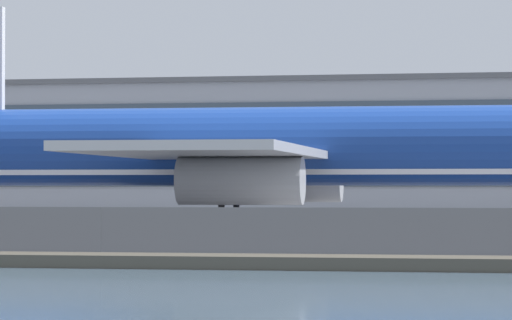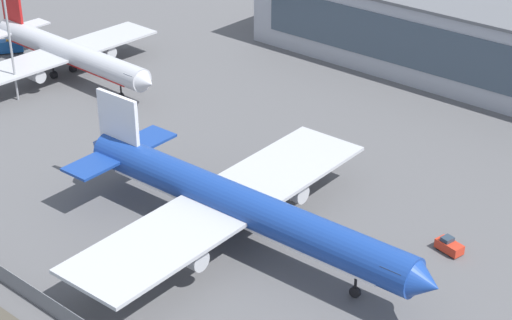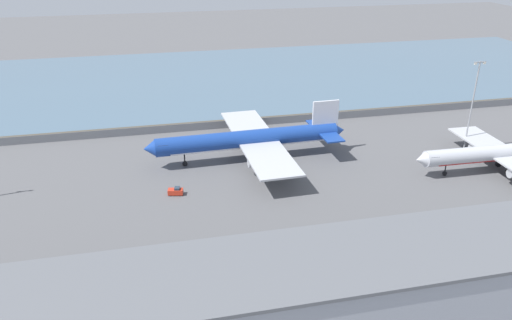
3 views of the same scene
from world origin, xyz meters
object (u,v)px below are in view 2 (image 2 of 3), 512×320
(ops_van, at_px, (9,46))
(passenger_jet_silver, at_px, (68,53))
(cargo_jet_blue, at_px, (235,204))
(apron_light_mast_apron_west, at_px, (7,21))
(baggage_tug, at_px, (449,246))

(ops_van, bearing_deg, passenger_jet_silver, -0.80)
(cargo_jet_blue, distance_m, apron_light_mast_apron_west, 55.27)
(passenger_jet_silver, height_order, baggage_tug, passenger_jet_silver)
(cargo_jet_blue, xyz_separation_m, baggage_tug, (19.93, 14.62, -4.43))
(apron_light_mast_apron_west, bearing_deg, ops_van, 148.46)
(cargo_jet_blue, height_order, passenger_jet_silver, cargo_jet_blue)
(cargo_jet_blue, relative_size, passenger_jet_silver, 1.23)
(cargo_jet_blue, bearing_deg, baggage_tug, 36.27)
(passenger_jet_silver, height_order, apron_light_mast_apron_west, apron_light_mast_apron_west)
(cargo_jet_blue, height_order, baggage_tug, cargo_jet_blue)
(apron_light_mast_apron_west, bearing_deg, passenger_jet_silver, 95.56)
(cargo_jet_blue, xyz_separation_m, apron_light_mast_apron_west, (-54.13, 7.86, 7.92))
(ops_van, bearing_deg, apron_light_mast_apron_west, -31.54)
(passenger_jet_silver, bearing_deg, apron_light_mast_apron_west, -84.44)
(cargo_jet_blue, height_order, ops_van, cargo_jet_blue)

